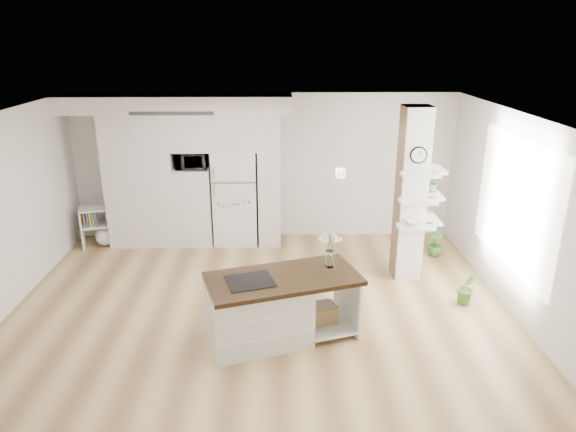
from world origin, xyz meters
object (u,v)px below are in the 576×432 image
(floor_plant_a, at_px, (467,288))
(refrigerator, at_px, (236,197))
(kitchen_island, at_px, (267,308))
(bookshelf, at_px, (101,229))

(floor_plant_a, bearing_deg, refrigerator, 144.66)
(kitchen_island, distance_m, bookshelf, 4.39)
(floor_plant_a, bearing_deg, kitchen_island, -163.56)
(bookshelf, bearing_deg, kitchen_island, -61.91)
(kitchen_island, height_order, floor_plant_a, kitchen_island)
(refrigerator, relative_size, bookshelf, 2.36)
(refrigerator, bearing_deg, kitchen_island, -79.02)
(refrigerator, xyz_separation_m, floor_plant_a, (3.47, -2.46, -0.61))
(refrigerator, xyz_separation_m, kitchen_island, (0.64, -3.30, -0.43))
(bookshelf, relative_size, floor_plant_a, 1.40)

